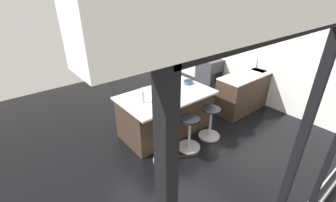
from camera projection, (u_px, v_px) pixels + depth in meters
ground_plane at (169, 125)px, 5.15m from camera, size 7.62×7.62×0.00m
interior_partition_left at (247, 45)px, 5.99m from camera, size 0.15×5.86×2.81m
sink_cabinet at (252, 88)px, 5.85m from camera, size 2.19×0.60×1.20m
oven_range at (209, 74)px, 6.85m from camera, size 0.60×0.61×0.89m
kitchen_island at (165, 113)px, 4.76m from camera, size 1.86×1.12×0.90m
stool_by_window at (210, 124)px, 4.64m from camera, size 0.44×0.44×0.66m
stool_middle at (189, 134)px, 4.32m from camera, size 0.44×0.44×0.66m
stool_near_camera at (165, 146)px, 3.99m from camera, size 0.44×0.44×0.66m
cutting_board at (168, 95)px, 4.46m from camera, size 0.36×0.24×0.02m
apple_green at (173, 92)px, 4.47m from camera, size 0.08×0.08×0.08m
apple_red at (171, 94)px, 4.40m from camera, size 0.07×0.07×0.07m
water_bottle at (143, 97)px, 4.14m from camera, size 0.06×0.06×0.31m
fruit_bowl at (188, 82)px, 4.99m from camera, size 0.21×0.21×0.07m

